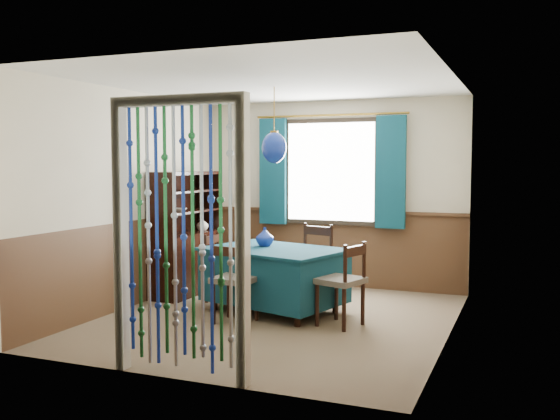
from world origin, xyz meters
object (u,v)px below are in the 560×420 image
at_px(chair_right, 343,281).
at_px(dining_table, 274,275).
at_px(bowl_shelf, 179,210).
at_px(chair_far, 310,261).
at_px(chair_left, 222,265).
at_px(sideboard, 186,250).
at_px(pendant_lamp, 274,147).
at_px(vase_sideboard, 202,224).
at_px(vase_table, 265,238).
at_px(chair_near, 234,280).

bearing_deg(chair_right, dining_table, 87.80).
distance_m(chair_right, bowl_shelf, 2.40).
distance_m(chair_far, chair_left, 1.07).
bearing_deg(chair_left, dining_table, 70.84).
bearing_deg(sideboard, pendant_lamp, -18.25).
xyz_separation_m(dining_table, vase_sideboard, (-1.37, 0.82, 0.45)).
relative_size(chair_left, vase_table, 4.16).
bearing_deg(sideboard, dining_table, -18.25).
bearing_deg(pendant_lamp, vase_table, 142.27).
bearing_deg(vase_table, pendant_lamp, -37.73).
distance_m(bowl_shelf, vase_sideboard, 0.63).
bearing_deg(vase_table, chair_near, -91.83).
bearing_deg(vase_table, dining_table, -37.73).
xyz_separation_m(dining_table, chair_right, (0.89, -0.32, 0.04)).
xyz_separation_m(chair_left, chair_right, (1.69, -0.59, 0.03)).
xyz_separation_m(sideboard, vase_sideboard, (0.06, 0.32, 0.32)).
distance_m(vase_table, vase_sideboard, 1.38).
bearing_deg(chair_left, chair_right, 70.38).
relative_size(chair_far, pendant_lamp, 1.12).
xyz_separation_m(chair_right, sideboard, (-2.31, 0.82, 0.09)).
distance_m(chair_right, vase_sideboard, 2.56).
relative_size(sideboard, bowl_shelf, 7.40).
distance_m(chair_far, vase_table, 0.68).
bearing_deg(vase_sideboard, chair_near, -51.03).
relative_size(chair_right, vase_table, 4.42).
bearing_deg(pendant_lamp, chair_near, -107.55).
bearing_deg(chair_right, sideboard, 87.98).
bearing_deg(sideboard, vase_table, -15.23).
xyz_separation_m(pendant_lamp, vase_sideboard, (-1.37, 0.82, -0.97)).
bearing_deg(vase_sideboard, dining_table, -31.05).
bearing_deg(chair_left, bowl_shelf, -86.27).
height_order(dining_table, sideboard, sideboard).
bearing_deg(dining_table, vase_sideboard, 164.90).
bearing_deg(vase_sideboard, bowl_shelf, -90.00).
relative_size(chair_left, chair_right, 0.94).
xyz_separation_m(dining_table, chair_far, (0.22, 0.59, 0.08)).
bearing_deg(chair_near, chair_left, 126.45).
height_order(chair_left, bowl_shelf, bowl_shelf).
bearing_deg(chair_near, sideboard, 140.04).
distance_m(chair_near, vase_table, 0.84).
distance_m(chair_far, sideboard, 1.65).
relative_size(chair_near, pendant_lamp, 1.02).
xyz_separation_m(chair_near, chair_right, (1.08, 0.31, 0.01)).
xyz_separation_m(chair_near, sideboard, (-1.23, 1.12, 0.10)).
height_order(pendant_lamp, vase_table, pendant_lamp).
height_order(chair_far, pendant_lamp, pendant_lamp).
bearing_deg(bowl_shelf, sideboard, 102.46).
bearing_deg(chair_far, chair_right, 142.16).
height_order(chair_right, sideboard, sideboard).
bearing_deg(sideboard, vase_sideboard, 80.60).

